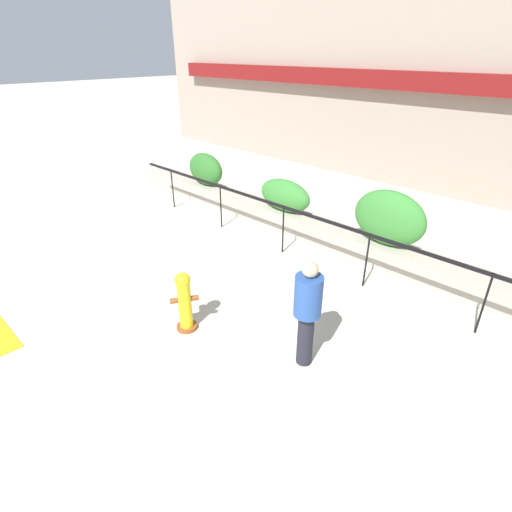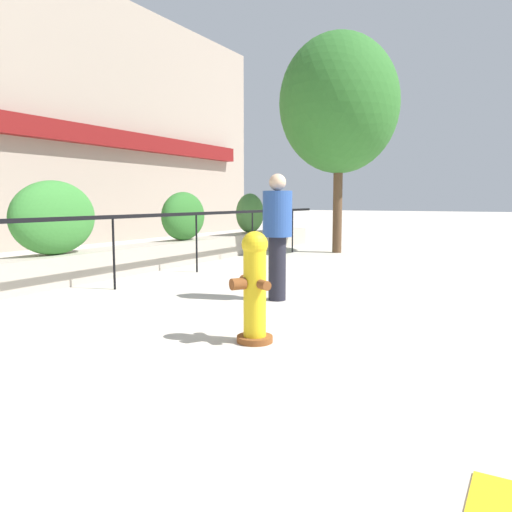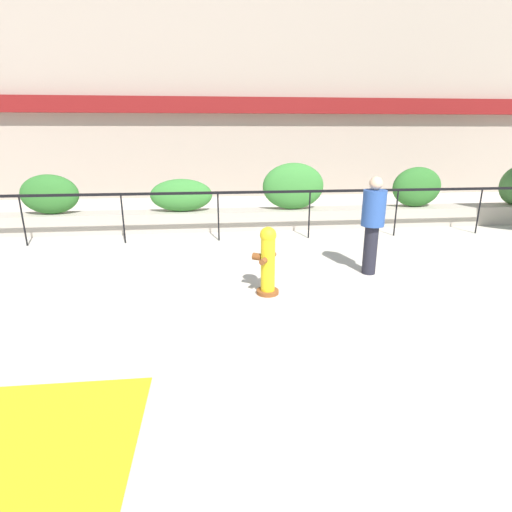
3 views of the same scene
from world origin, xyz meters
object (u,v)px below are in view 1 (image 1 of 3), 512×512
at_px(hedge_bush_0, 206,169).
at_px(pedestrian, 307,308).
at_px(hedge_bush_2, 389,218).
at_px(hedge_bush_1, 285,195).
at_px(fire_hydrant, 185,301).

bearing_deg(hedge_bush_0, pedestrian, -28.63).
xyz_separation_m(hedge_bush_0, pedestrian, (6.71, -3.66, 0.00)).
bearing_deg(hedge_bush_2, hedge_bush_0, 180.00).
distance_m(hedge_bush_0, hedge_bush_2, 6.03).
distance_m(hedge_bush_1, fire_hydrant, 4.70).
xyz_separation_m(hedge_bush_0, hedge_bush_2, (6.03, 0.00, 0.11)).
relative_size(hedge_bush_1, pedestrian, 0.90).
xyz_separation_m(hedge_bush_1, pedestrian, (3.54, -3.66, 0.08)).
bearing_deg(hedge_bush_1, pedestrian, -45.95).
height_order(hedge_bush_2, pedestrian, pedestrian).
relative_size(hedge_bush_0, hedge_bush_2, 0.87).
bearing_deg(hedge_bush_0, fire_hydrant, -42.73).
xyz_separation_m(hedge_bush_2, fire_hydrant, (-1.26, -4.40, -0.54)).
height_order(fire_hydrant, pedestrian, pedestrian).
relative_size(hedge_bush_2, fire_hydrant, 1.47).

